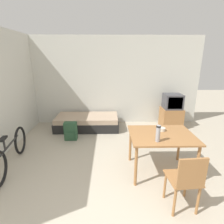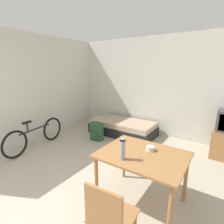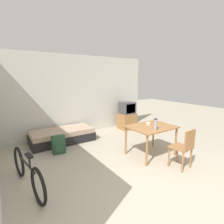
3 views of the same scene
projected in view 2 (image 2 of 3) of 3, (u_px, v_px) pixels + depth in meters
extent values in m
cube|color=silver|center=(154.00, 87.00, 4.86)|extent=(5.67, 0.06, 2.70)
cube|color=silver|center=(38.00, 89.00, 4.53)|extent=(0.06, 4.96, 2.70)
cube|color=black|center=(122.00, 130.00, 5.07)|extent=(1.87, 0.89, 0.26)
cube|color=tan|center=(123.00, 123.00, 5.02)|extent=(1.81, 0.86, 0.14)
cube|color=#9E6B3D|center=(143.00, 155.00, 2.34)|extent=(1.13, 0.87, 0.03)
cylinder|color=#9E6B3D|center=(96.00, 181.00, 2.41)|extent=(0.05, 0.05, 0.73)
cylinder|color=#9E6B3D|center=(170.00, 214.00, 1.86)|extent=(0.05, 0.05, 0.73)
cylinder|color=#9E6B3D|center=(124.00, 158.00, 3.01)|extent=(0.05, 0.05, 0.73)
cylinder|color=#9E6B3D|center=(186.00, 178.00, 2.46)|extent=(0.05, 0.05, 0.73)
cube|color=#9E6B3D|center=(114.00, 215.00, 1.72)|extent=(0.44, 0.44, 0.02)
cube|color=#9E6B3D|center=(103.00, 210.00, 1.50)|extent=(0.38, 0.06, 0.42)
cylinder|color=#9E6B3D|center=(108.00, 216.00, 1.99)|extent=(0.04, 0.04, 0.45)
torus|color=black|center=(52.00, 129.00, 4.62)|extent=(0.14, 0.61, 0.61)
torus|color=black|center=(15.00, 144.00, 3.68)|extent=(0.14, 0.61, 0.61)
cylinder|color=black|center=(35.00, 129.00, 4.11)|extent=(0.16, 0.84, 0.04)
cylinder|color=black|center=(27.00, 128.00, 3.92)|extent=(0.04, 0.04, 0.20)
cube|color=black|center=(27.00, 122.00, 3.89)|extent=(0.11, 0.21, 0.04)
cylinder|color=#99999E|center=(123.00, 149.00, 2.17)|extent=(0.07, 0.07, 0.28)
cylinder|color=black|center=(123.00, 140.00, 2.14)|extent=(0.07, 0.07, 0.03)
cylinder|color=beige|center=(150.00, 148.00, 2.42)|extent=(0.12, 0.12, 0.06)
cube|color=#284C33|center=(97.00, 131.00, 4.62)|extent=(0.32, 0.18, 0.48)
cube|color=#284C33|center=(94.00, 135.00, 4.56)|extent=(0.22, 0.03, 0.17)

